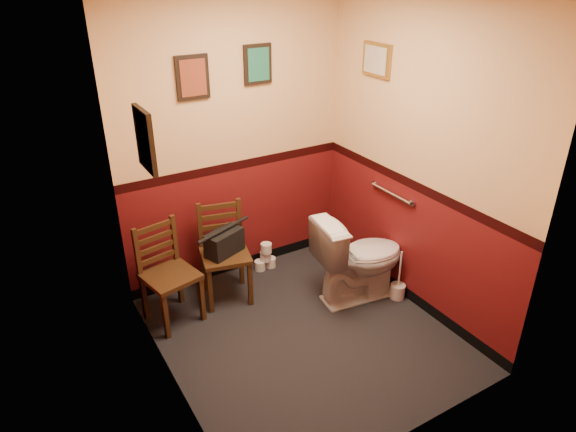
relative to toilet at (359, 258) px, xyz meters
name	(u,v)px	position (x,y,z in m)	size (l,w,h in m)	color
floor	(303,334)	(-0.72, -0.21, -0.41)	(2.20, 2.40, 0.00)	black
wall_back	(234,141)	(-0.72, 0.99, 0.94)	(2.20, 2.70, 0.00)	#5D1112
wall_front	(425,262)	(-0.72, -1.41, 0.94)	(2.20, 2.70, 0.00)	#5D1112
wall_left	(157,222)	(-1.82, -0.21, 0.94)	(2.40, 2.70, 0.00)	#5D1112
wall_right	(419,159)	(0.38, -0.21, 0.94)	(2.40, 2.70, 0.00)	#5D1112
grab_bar	(391,193)	(0.35, 0.04, 0.54)	(0.05, 0.56, 0.06)	silver
framed_print_back_a	(193,78)	(-1.07, 0.97, 1.54)	(0.28, 0.04, 0.36)	black
framed_print_back_b	(258,64)	(-0.47, 0.97, 1.59)	(0.26, 0.04, 0.34)	black
framed_print_left	(145,140)	(-1.80, -0.11, 1.44)	(0.04, 0.30, 0.38)	black
framed_print_right	(376,60)	(0.36, 0.39, 1.64)	(0.04, 0.34, 0.28)	olive
toilet	(359,258)	(0.00, 0.00, 0.00)	(0.47, 0.83, 0.82)	white
toilet_brush	(398,290)	(0.31, -0.21, -0.33)	(0.14, 0.14, 0.49)	silver
chair_left	(168,274)	(-1.58, 0.58, 0.03)	(0.49, 0.49, 0.88)	#3D2612
chair_right	(224,253)	(-1.03, 0.65, 0.04)	(0.50, 0.50, 0.90)	#3D2612
handbag	(224,242)	(-1.04, 0.61, 0.17)	(0.38, 0.29, 0.25)	black
tp_stack	(266,258)	(-0.50, 0.85, -0.28)	(0.23, 0.14, 0.30)	silver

